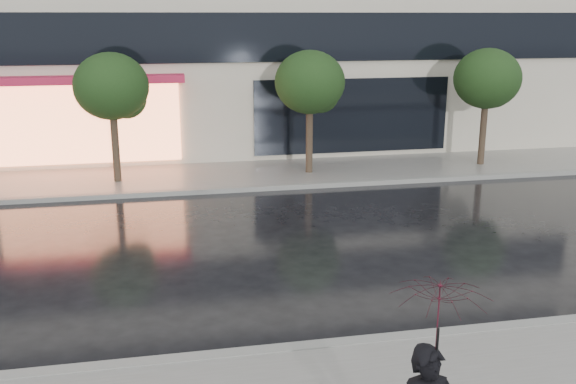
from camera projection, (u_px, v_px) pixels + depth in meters
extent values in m
plane|color=black|center=(269.00, 325.00, 10.75)|extent=(120.00, 120.00, 0.00)
cube|color=slate|center=(216.00, 176.00, 20.42)|extent=(60.00, 3.50, 0.12)
cube|color=gray|center=(280.00, 351.00, 9.78)|extent=(60.00, 0.25, 0.14)
cube|color=gray|center=(221.00, 190.00, 18.76)|extent=(60.00, 0.25, 0.14)
cube|color=black|center=(207.00, 38.00, 20.88)|extent=(28.00, 0.12, 1.60)
cube|color=#FF8C59|center=(87.00, 124.00, 20.84)|extent=(6.00, 0.10, 2.60)
cube|color=#B71C42|center=(82.00, 80.00, 20.14)|extent=(6.40, 0.70, 0.25)
cube|color=black|center=(352.00, 116.00, 22.54)|extent=(7.00, 0.10, 2.60)
cylinder|color=#33261C|center=(116.00, 150.00, 19.34)|extent=(0.22, 0.22, 2.20)
ellipsoid|color=black|center=(111.00, 86.00, 18.84)|extent=(2.20, 2.20, 1.98)
sphere|color=black|center=(126.00, 99.00, 19.21)|extent=(1.20, 1.20, 1.20)
cylinder|color=#33261C|center=(309.00, 142.00, 20.47)|extent=(0.22, 0.22, 2.20)
ellipsoid|color=black|center=(310.00, 82.00, 19.96)|extent=(2.20, 2.20, 1.98)
sphere|color=black|center=(321.00, 94.00, 20.33)|extent=(1.20, 1.20, 1.20)
cylinder|color=#33261C|center=(483.00, 135.00, 21.59)|extent=(0.22, 0.22, 2.20)
ellipsoid|color=black|center=(487.00, 79.00, 21.09)|extent=(2.20, 2.20, 1.98)
sphere|color=black|center=(494.00, 90.00, 21.46)|extent=(1.20, 1.20, 1.20)
imported|color=#3A0A16|center=(439.00, 323.00, 6.15)|extent=(0.99, 1.01, 0.88)
cylinder|color=black|center=(436.00, 369.00, 6.29)|extent=(0.02, 0.02, 0.90)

